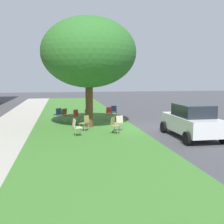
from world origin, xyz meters
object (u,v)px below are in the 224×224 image
Objects in this scene: chair_3 at (85,115)px; parked_car at (192,121)px; street_tree at (89,53)px; chair_6 at (85,122)px; chair_2 at (65,114)px; chair_9 at (114,111)px; chair_1 at (109,113)px; chair_0 at (75,115)px; chair_5 at (119,122)px; chair_8 at (115,124)px; chair_7 at (76,126)px; chair_4 at (58,113)px.

chair_3 is 0.24× the size of parked_car.
street_tree is 7.25× the size of chair_6.
chair_9 is (1.22, -3.49, 0.00)m from chair_2.
chair_0 is at bearing 109.06° from chair_1.
chair_6 is at bearing 164.76° from street_tree.
chair_0 and chair_5 have the same top height.
chair_2 is 1.00× the size of chair_8.
chair_0 and chair_1 have the same top height.
parked_car reaches higher than chair_7.
street_tree is 4.53m from chair_2.
chair_5 is at bearing -143.07° from chair_2.
chair_6 is (0.33, 1.80, 0.00)m from chair_5.
chair_0 and chair_7 have the same top height.
chair_1 is at bearing -6.58° from chair_8.
street_tree is at bearing 24.53° from chair_8.
chair_4 is at bearing 53.10° from chair_3.
chair_3 and chair_5 have the same top height.
chair_0 is 0.24× the size of parked_car.
chair_3 is 3.77m from chair_8.
chair_9 is at bearing -33.02° from street_tree.
street_tree is 4.17m from chair_0.
chair_1 is 1.00× the size of chair_5.
street_tree is 4.72m from chair_7.
chair_1 is 1.00× the size of chair_2.
chair_4 is 1.00× the size of chair_9.
chair_0 is 3.90m from chair_5.
parked_car is at bearing -154.67° from chair_1.
parked_car is (-2.55, -4.95, 0.32)m from chair_6.
chair_7 is at bearing 152.72° from chair_1.
street_tree is 7.25× the size of chair_2.
chair_1 and chair_5 have the same top height.
chair_3 and chair_4 have the same top height.
chair_8 is at bearing 65.61° from parked_car.
chair_3 is 1.00× the size of chair_7.
chair_0 is 1.00× the size of chair_2.
chair_5 is at bearing -100.28° from chair_6.
street_tree is 4.42m from chair_5.
chair_3 and chair_7 have the same top height.
chair_4 is (0.97, 1.06, 0.00)m from chair_0.
chair_3 is 1.00× the size of chair_5.
chair_8 is 5.68m from chair_9.
chair_0 is at bearing 44.73° from parked_car.
chair_3 is at bearing -114.77° from chair_0.
parked_car is (-5.42, -5.37, 0.32)m from chair_0.
chair_9 is (5.84, -3.03, 0.00)m from chair_7.
street_tree is 7.25× the size of chair_4.
chair_0 is 0.79m from chair_2.
chair_2 is 1.00× the size of chair_6.
chair_0 is at bearing -132.55° from chair_4.
chair_8 is at bearing -123.48° from chair_6.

